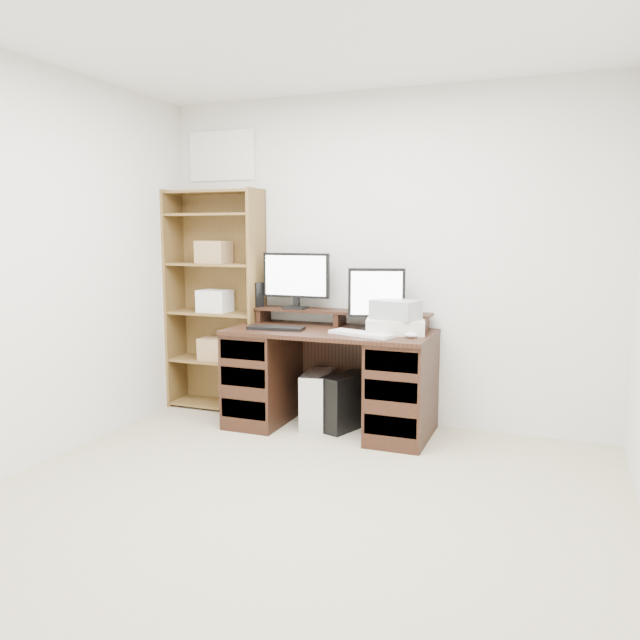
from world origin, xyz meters
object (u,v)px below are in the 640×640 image
Objects in this scene: monitor_wide at (296,278)px; tower_black at (345,401)px; desk at (330,378)px; printer at (395,326)px; tower_silver at (318,399)px; bookshelf at (216,298)px; monitor_small at (376,297)px.

tower_black is (0.46, -0.15, -0.90)m from monitor_wide.
desk is 0.63m from printer.
bookshelf is (-0.97, 0.18, 0.71)m from tower_silver.
desk is at bearing -141.08° from tower_black.
bookshelf is at bearing -169.04° from tower_black.
desk is 2.76× the size of monitor_wide.
monitor_wide is (-0.35, 0.19, 0.72)m from desk.
tower_silver is at bearing -10.61° from bookshelf.
tower_black is at bearing 164.64° from printer.
monitor_small is (0.32, 0.11, 0.61)m from desk.
tower_silver is 0.22m from tower_black.
monitor_wide is 0.30× the size of bookshelf.
tower_black reaches higher than tower_silver.
bookshelf reaches higher than monitor_small.
desk is at bearing 169.57° from printer.
tower_silver is at bearing -159.09° from tower_black.
tower_silver is at bearing -32.92° from monitor_wide.
tower_black is at bearing -8.38° from bookshelf.
desk is 3.71× the size of printer.
monitor_small is at bearing 18.51° from desk.
tower_silver is 1.21m from bookshelf.
bookshelf is at bearing 168.86° from desk.
monitor_small is 1.12× the size of printer.
monitor_wide reaches higher than monitor_small.
tower_silver is 0.92× the size of tower_black.
bookshelf is (-1.56, 0.19, 0.12)m from printer.
monitor_small reaches higher than desk.
tower_black is at bearing 19.58° from desk.
desk is at bearing -178.85° from monitor_small.
monitor_wide is at bearing 139.68° from tower_silver.
bookshelf reaches higher than desk.
tower_black is at bearing -5.77° from tower_silver.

